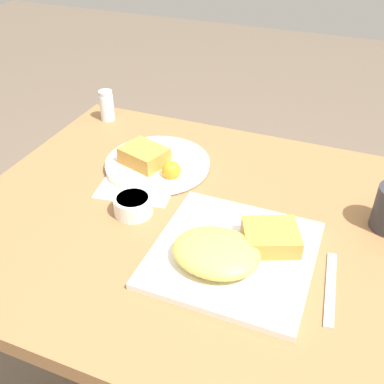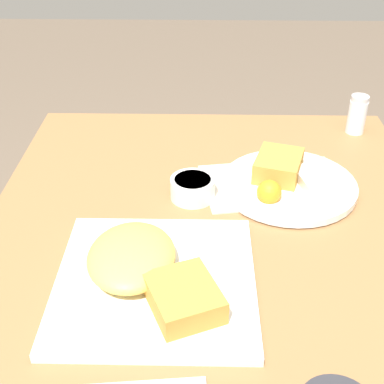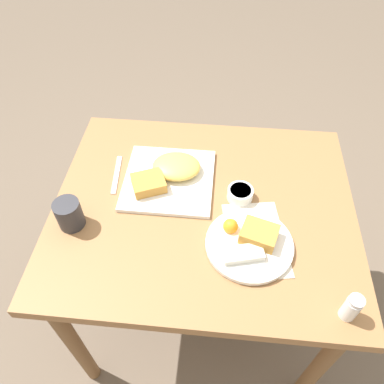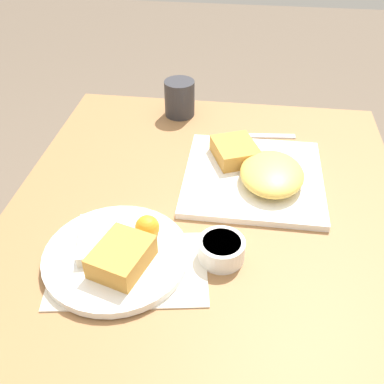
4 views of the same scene
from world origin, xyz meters
name	(u,v)px [view 2 (image 2 of 4)]	position (x,y,z in m)	size (l,w,h in m)	color
dining_table	(214,278)	(0.00, 0.00, 0.64)	(0.94, 0.79, 0.74)	olive
menu_card	(273,183)	(-0.16, 0.11, 0.74)	(0.21, 0.29, 0.00)	beige
plate_square_near	(150,274)	(0.12, -0.10, 0.76)	(0.29, 0.29, 0.06)	white
plate_oval_far	(287,181)	(-0.14, 0.14, 0.76)	(0.25, 0.25, 0.05)	white
sauce_ramekin	(193,188)	(-0.11, -0.04, 0.76)	(0.08, 0.08, 0.04)	white
salt_shaker	(357,117)	(-0.38, 0.32, 0.78)	(0.04, 0.04, 0.09)	white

